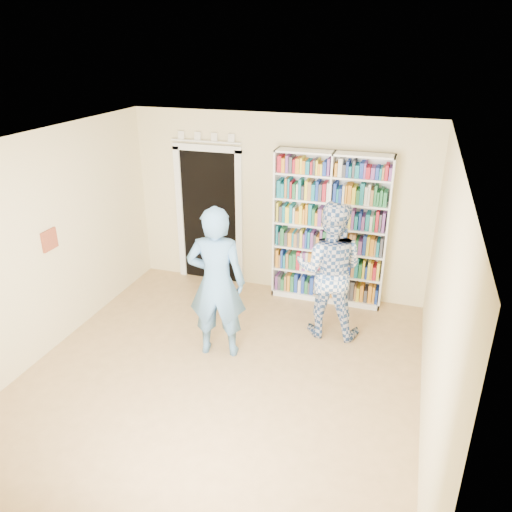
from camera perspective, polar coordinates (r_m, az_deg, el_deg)
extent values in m
plane|color=#9F7A4D|center=(5.99, -4.36, -13.88)|extent=(5.00, 5.00, 0.00)
plane|color=white|center=(4.85, -5.36, 12.36)|extent=(5.00, 5.00, 0.00)
plane|color=beige|center=(7.48, 2.47, 5.76)|extent=(4.50, 0.00, 4.50)
plane|color=beige|center=(6.43, -23.70, 0.67)|extent=(0.00, 5.00, 5.00)
plane|color=beige|center=(4.95, 20.17, -5.49)|extent=(0.00, 5.00, 5.00)
cube|color=white|center=(7.25, 8.40, 2.99)|extent=(1.63, 0.31, 2.24)
cube|color=white|center=(7.25, 8.40, 2.99)|extent=(0.03, 0.31, 2.24)
cube|color=black|center=(7.91, -5.31, 4.39)|extent=(0.90, 0.03, 2.10)
cube|color=white|center=(8.10, -8.63, 4.67)|extent=(0.10, 0.06, 2.20)
cube|color=white|center=(7.72, -1.93, 3.99)|extent=(0.10, 0.06, 2.20)
cube|color=white|center=(7.61, -5.68, 12.20)|extent=(1.10, 0.06, 0.10)
cube|color=white|center=(7.58, -5.73, 12.92)|extent=(1.10, 0.08, 0.02)
cube|color=maroon|center=(6.54, -22.53, 1.71)|extent=(0.03, 0.25, 0.25)
imported|color=#4E7DAD|center=(5.97, -4.52, -3.10)|extent=(0.78, 0.59, 1.92)
imported|color=#2C4E88|center=(6.46, 8.40, -1.60)|extent=(0.91, 0.72, 1.83)
cube|color=white|center=(6.25, 8.92, -1.44)|extent=(0.18, 0.13, 0.30)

